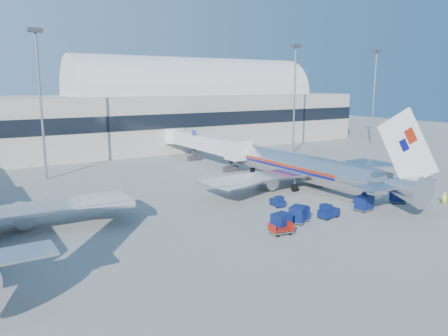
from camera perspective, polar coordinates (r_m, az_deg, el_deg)
ground at (r=53.66m, az=5.67°, el=-4.86°), size 260.00×260.00×0.00m
terminal at (r=98.67m, az=-21.48°, el=6.07°), size 170.00×28.15×21.00m
airliner_main at (r=62.65m, az=10.46°, el=0.04°), size 32.00×37.26×12.07m
jetbridge_near at (r=82.35m, az=-3.21°, el=3.48°), size 4.40×27.50×6.25m
mast_west at (r=71.74m, az=-23.00°, el=10.26°), size 2.00×1.20×22.60m
mast_east at (r=93.91m, az=9.25°, el=10.91°), size 2.00×1.20×22.60m
mast_far_east at (r=111.93m, az=19.10°, el=10.43°), size 2.00×1.20×22.60m
barrier_near at (r=67.08m, az=16.89°, el=-1.70°), size 3.00×0.55×0.90m
barrier_mid at (r=69.56m, az=18.69°, el=-1.37°), size 3.00×0.55×0.90m
barrier_far at (r=72.10m, az=20.36°, el=-1.06°), size 3.00×0.55×0.90m
tug_lead at (r=49.57m, az=13.44°, el=-5.55°), size 2.63×1.56×1.63m
tug_right at (r=61.53m, az=18.00°, el=-2.68°), size 2.41×1.64×1.43m
tug_left at (r=53.11m, az=7.02°, el=-4.37°), size 1.30×2.19×1.35m
cart_train_a at (r=47.75m, az=9.87°, el=-5.88°), size 1.96×1.56×1.63m
cart_train_b at (r=47.22m, az=9.68°, el=-5.96°), size 2.52×2.33×1.79m
cart_train_c at (r=44.70m, az=7.51°, el=-6.91°), size 2.21×1.84×1.73m
cart_solo_near at (r=53.47m, az=17.83°, el=-4.36°), size 2.14×1.72×1.76m
cart_solo_far at (r=58.35m, az=21.74°, el=-3.50°), size 2.13×1.99×1.50m
cart_open_red at (r=43.61m, az=7.47°, el=-8.07°), size 2.37×1.84×0.58m
ramp_worker at (r=59.84m, az=26.83°, el=-3.59°), size 0.56×0.66×1.54m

